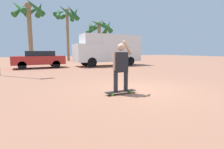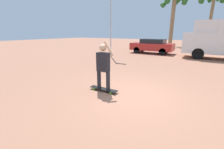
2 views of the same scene
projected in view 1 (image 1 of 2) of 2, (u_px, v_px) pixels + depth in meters
ground_plane at (138, 89)px, 6.50m from camera, size 80.00×80.00×0.00m
skateboard at (121, 92)px, 5.83m from camera, size 1.09×0.23×0.10m
person_skateboarder at (121, 64)px, 5.70m from camera, size 0.72×0.24×1.68m
camper_van at (109, 49)px, 16.64m from camera, size 6.32×2.06×2.91m
parked_car_red at (39, 59)px, 14.47m from camera, size 4.05×1.74×1.41m
palm_tree_near_van at (99, 28)px, 24.54m from camera, size 3.70×3.99×5.75m
palm_tree_center_background at (67, 16)px, 23.78m from camera, size 3.54×3.69×7.40m
palm_tree_far_left at (29, 14)px, 22.11m from camera, size 4.15×4.27×7.71m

